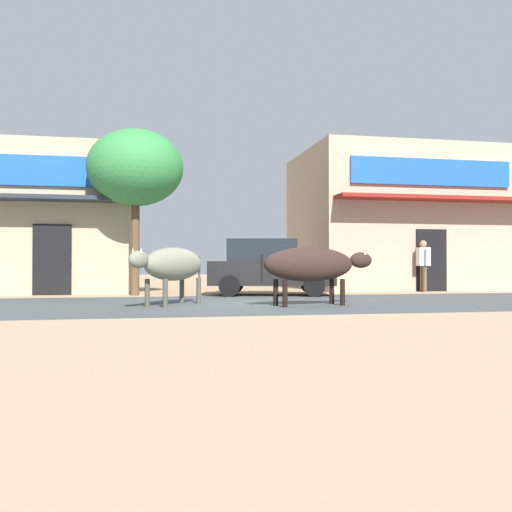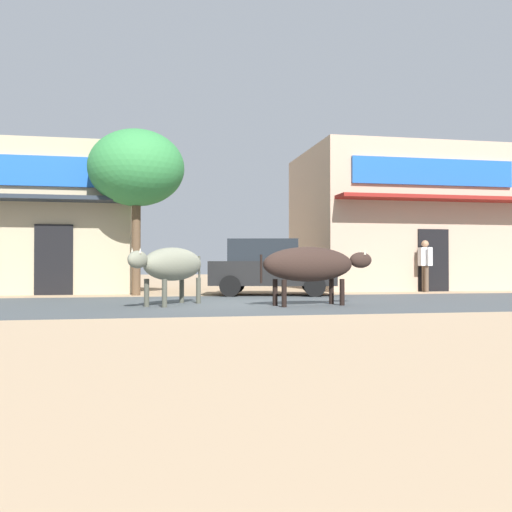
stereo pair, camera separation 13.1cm
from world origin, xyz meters
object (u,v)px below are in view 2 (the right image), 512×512
object	(u,v)px
parked_hatchback_car	(270,267)
pedestrian_by_shop	(425,261)
cow_far_dark	(311,265)
cow_near_brown	(172,265)
roadside_tree	(136,169)

from	to	relation	value
parked_hatchback_car	pedestrian_by_shop	size ratio (longest dim) A/B	2.33
cow_far_dark	cow_near_brown	bearing A→B (deg)	167.28
cow_near_brown	cow_far_dark	world-z (taller)	cow_far_dark
roadside_tree	cow_far_dark	world-z (taller)	roadside_tree
roadside_tree	cow_far_dark	xyz separation A→B (m)	(3.85, -5.03, -2.83)
parked_hatchback_car	cow_near_brown	bearing A→B (deg)	-129.15
pedestrian_by_shop	roadside_tree	bearing A→B (deg)	-177.77
pedestrian_by_shop	parked_hatchback_car	bearing A→B (deg)	-169.89
cow_near_brown	pedestrian_by_shop	distance (m)	9.73
roadside_tree	pedestrian_by_shop	world-z (taller)	roadside_tree
cow_near_brown	cow_far_dark	size ratio (longest dim) A/B	0.88
parked_hatchback_car	cow_far_dark	world-z (taller)	parked_hatchback_car
parked_hatchback_car	pedestrian_by_shop	world-z (taller)	pedestrian_by_shop
cow_near_brown	cow_far_dark	bearing A→B (deg)	-12.72
pedestrian_by_shop	cow_near_brown	bearing A→B (deg)	-151.04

